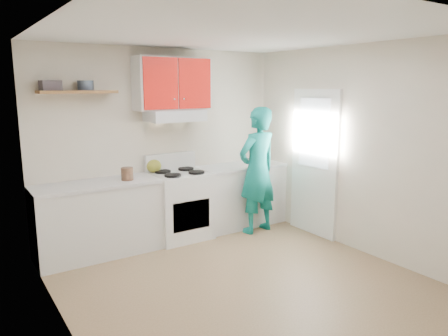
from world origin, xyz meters
TOP-DOWN VIEW (x-y plane):
  - floor at (0.00, 0.00)m, footprint 3.80×3.80m
  - ceiling at (0.00, 0.00)m, footprint 3.60×3.80m
  - back_wall at (0.00, 1.90)m, footprint 3.60×0.04m
  - front_wall at (0.00, -1.90)m, footprint 3.60×0.04m
  - left_wall at (-1.80, 0.00)m, footprint 0.04×3.80m
  - right_wall at (1.80, 0.00)m, footprint 0.04×3.80m
  - door at (1.78, 0.70)m, footprint 0.05×0.85m
  - door_glass at (1.75, 0.70)m, footprint 0.01×0.55m
  - counter_left at (-1.04, 1.60)m, footprint 1.52×0.60m
  - counter_right at (1.14, 1.60)m, footprint 1.32×0.60m
  - stove at (0.10, 1.57)m, footprint 0.76×0.65m
  - range_hood at (0.10, 1.68)m, footprint 0.76×0.44m
  - upper_cabinets at (0.10, 1.73)m, footprint 1.02×0.33m
  - shelf at (-1.15, 1.75)m, footprint 0.90×0.30m
  - books at (-1.45, 1.78)m, footprint 0.24×0.19m
  - tin at (-1.04, 1.78)m, footprint 0.19×0.19m
  - kettle at (-0.17, 1.81)m, footprint 0.26×0.26m
  - crock at (-0.66, 1.54)m, footprint 0.16×0.16m
  - cutting_board at (0.75, 1.59)m, footprint 0.30×0.24m
  - silicone_mat at (1.59, 1.62)m, footprint 0.35×0.30m
  - person at (1.15, 1.19)m, footprint 0.71×0.51m

SIDE VIEW (x-z plane):
  - floor at x=0.00m, z-range 0.00..0.00m
  - counter_left at x=-1.04m, z-range 0.00..0.90m
  - counter_right at x=1.14m, z-range 0.00..0.90m
  - stove at x=0.10m, z-range 0.00..0.92m
  - silicone_mat at x=1.59m, z-range 0.90..0.91m
  - person at x=1.15m, z-range 0.00..1.81m
  - cutting_board at x=0.75m, z-range 0.90..0.92m
  - crock at x=-0.66m, z-range 0.90..1.08m
  - kettle at x=-0.17m, z-range 0.92..1.10m
  - door at x=1.78m, z-range 0.00..2.05m
  - back_wall at x=0.00m, z-range 0.00..2.60m
  - front_wall at x=0.00m, z-range 0.00..2.60m
  - left_wall at x=-1.80m, z-range 0.00..2.60m
  - right_wall at x=1.80m, z-range 0.00..2.60m
  - door_glass at x=1.75m, z-range 0.98..1.92m
  - range_hood at x=0.10m, z-range 1.62..1.77m
  - shelf at x=-1.15m, z-range 2.00..2.04m
  - books at x=-1.45m, z-range 2.04..2.15m
  - tin at x=-1.04m, z-range 2.04..2.15m
  - upper_cabinets at x=0.10m, z-range 1.77..2.47m
  - ceiling at x=0.00m, z-range 2.58..2.62m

